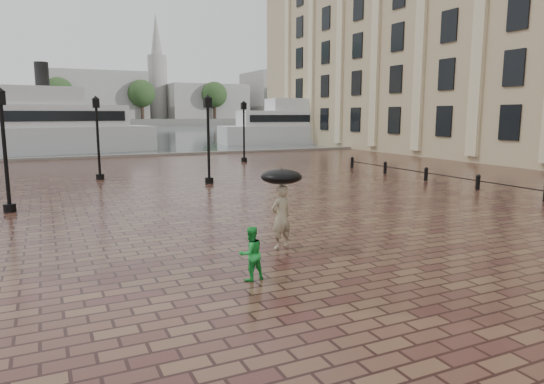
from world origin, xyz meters
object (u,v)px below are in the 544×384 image
Objects in this scene: street_lamps at (106,137)px; ferry_near at (9,127)px; adult_pedestrian at (281,217)px; ferry_far at (311,125)px; child_pedestrian at (251,253)px.

ferry_near is at bearing 105.28° from street_lamps.
adult_pedestrian is 0.07× the size of ferry_near.
street_lamps is 0.94× the size of ferry_far.
ferry_far is (25.98, 42.74, 1.61)m from child_pedestrian.
street_lamps is 17.94× the size of child_pedestrian.
adult_pedestrian is 47.42m from ferry_far.
ferry_near is at bearing -90.21° from child_pedestrian.
ferry_near is 32.71m from ferry_far.
street_lamps is at bearing -130.83° from ferry_far.
ferry_far reaches higher than child_pedestrian.
street_lamps is at bearing -93.26° from adult_pedestrian.
adult_pedestrian is (2.53, -16.27, -1.46)m from street_lamps.
ferry_far is (32.53, 3.42, -0.25)m from ferry_near.
street_lamps is 0.84× the size of ferry_near.
adult_pedestrian is at bearing -81.16° from street_lamps.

